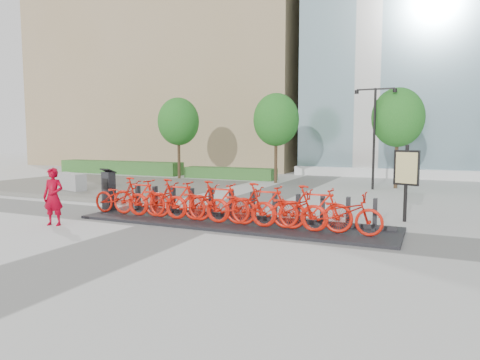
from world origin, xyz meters
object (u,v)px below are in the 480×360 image
at_px(worker_red, 53,197).
at_px(jersey_barrier, 71,181).
at_px(kiosk, 109,190).
at_px(map_sign, 406,171).
at_px(bike_0, 121,197).

height_order(worker_red, jersey_barrier, worker_red).
xyz_separation_m(kiosk, worker_red, (0.09, -2.45, 0.08)).
bearing_deg(worker_red, map_sign, 12.60).
relative_size(bike_0, jersey_barrier, 0.98).
bearing_deg(map_sign, bike_0, -140.35).
bearing_deg(worker_red, kiosk, 77.41).
xyz_separation_m(jersey_barrier, map_sign, (15.65, -1.88, 1.14)).
distance_m(worker_red, map_sign, 10.57).
bearing_deg(jersey_barrier, kiosk, -16.82).
bearing_deg(map_sign, worker_red, -131.31).
bearing_deg(worker_red, bike_0, 53.66).
height_order(bike_0, jersey_barrier, bike_0).
xyz_separation_m(kiosk, jersey_barrier, (-6.19, 4.28, -0.36)).
bearing_deg(kiosk, worker_red, -80.53).
bearing_deg(kiosk, bike_0, -19.09).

